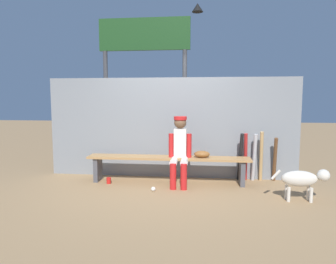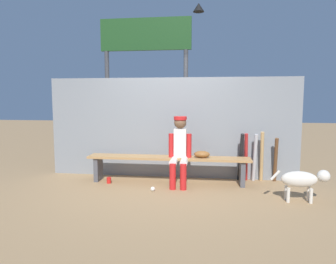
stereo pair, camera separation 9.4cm
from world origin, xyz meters
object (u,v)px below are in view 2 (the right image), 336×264
at_px(bat_aluminum_black, 241,157).
at_px(baseball, 153,189).
at_px(baseball_glove, 202,154).
at_px(bat_wood_tan, 262,157).
at_px(cup_on_bench, 184,153).
at_px(dog, 303,180).
at_px(bat_aluminum_silver, 255,158).
at_px(dugout_bench, 168,162).
at_px(bat_wood_dark, 276,160).
at_px(player_seated, 180,148).
at_px(cup_on_ground, 109,180).
at_px(bat_aluminum_red, 246,157).
at_px(scoreboard, 149,55).

height_order(bat_aluminum_black, baseball, bat_aluminum_black).
xyz_separation_m(baseball_glove, bat_wood_tan, (1.09, 0.30, -0.07)).
xyz_separation_m(cup_on_bench, dog, (1.84, -0.82, -0.20)).
bearing_deg(cup_on_bench, bat_wood_tan, 9.04).
distance_m(bat_aluminum_silver, dog, 1.18).
height_order(dugout_bench, dog, dog).
bearing_deg(bat_wood_dark, baseball_glove, -167.34).
bearing_deg(player_seated, baseball_glove, 16.12).
bearing_deg(baseball_glove, bat_aluminum_silver, 17.10).
xyz_separation_m(baseball_glove, dog, (1.51, -0.75, -0.21)).
relative_size(baseball_glove, cup_on_ground, 2.55).
bearing_deg(player_seated, bat_aluminum_silver, 16.82).
distance_m(bat_aluminum_black, bat_wood_tan, 0.38).
relative_size(dugout_bench, bat_wood_tan, 3.11).
xyz_separation_m(bat_aluminum_black, bat_wood_tan, (0.38, 0.02, 0.02)).
relative_size(bat_aluminum_red, baseball, 12.17).
bearing_deg(bat_aluminum_black, player_seated, -160.46).
relative_size(dugout_bench, player_seated, 2.42).
distance_m(bat_aluminum_black, cup_on_bench, 1.06).
height_order(player_seated, baseball, player_seated).
relative_size(cup_on_ground, dog, 0.13).
distance_m(baseball_glove, cup_on_ground, 1.75).
bearing_deg(player_seated, bat_aluminum_red, 19.77).
height_order(dugout_bench, bat_wood_tan, bat_wood_tan).
height_order(dugout_bench, bat_aluminum_red, bat_aluminum_red).
relative_size(player_seated, bat_aluminum_silver, 1.36).
xyz_separation_m(bat_aluminum_black, bat_aluminum_silver, (0.26, 0.02, -0.01)).
relative_size(player_seated, cup_on_ground, 11.06).
bearing_deg(baseball_glove, cup_on_ground, -174.39).
relative_size(bat_aluminum_silver, cup_on_ground, 8.12).
xyz_separation_m(bat_aluminum_red, baseball, (-1.60, -0.85, -0.41)).
bearing_deg(bat_aluminum_red, bat_aluminum_black, -157.83).
xyz_separation_m(bat_aluminum_black, baseball, (-1.50, -0.80, -0.42)).
xyz_separation_m(dugout_bench, cup_on_bench, (0.28, 0.07, 0.15)).
bearing_deg(baseball_glove, bat_aluminum_red, 21.47).
bearing_deg(dog, bat_wood_dark, 99.42).
relative_size(player_seated, bat_wood_tan, 1.29).
distance_m(player_seated, cup_on_bench, 0.23).
distance_m(dugout_bench, cup_on_ground, 1.12).
xyz_separation_m(cup_on_ground, cup_on_bench, (1.34, 0.24, 0.48)).
xyz_separation_m(dugout_bench, bat_wood_dark, (1.94, 0.30, 0.03)).
relative_size(bat_aluminum_black, baseball, 12.39).
distance_m(player_seated, baseball_glove, 0.42).
xyz_separation_m(player_seated, cup_on_bench, (0.06, 0.18, -0.13)).
relative_size(baseball_glove, baseball, 3.78).
distance_m(dugout_bench, bat_aluminum_silver, 1.60).
height_order(player_seated, bat_wood_dark, player_seated).
xyz_separation_m(dugout_bench, dog, (2.12, -0.75, -0.05)).
xyz_separation_m(bat_wood_dark, cup_on_bench, (-1.67, -0.23, 0.12)).
relative_size(bat_wood_dark, scoreboard, 0.24).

